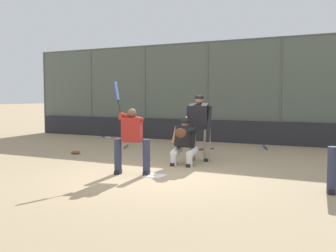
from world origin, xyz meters
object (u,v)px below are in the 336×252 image
at_px(umpire_home, 199,126).
at_px(spare_bat_third_base_side, 126,146).
at_px(catcher_behind_plate, 184,140).
at_px(batter_at_plate, 132,138).
at_px(fielding_glove_on_dirt, 76,152).
at_px(spare_bat_near_backstop, 108,137).
at_px(spare_bat_first_base_side, 200,149).
at_px(spare_bat_by_padding, 265,147).

relative_size(umpire_home, spare_bat_third_base_side, 2.15).
xyz_separation_m(catcher_behind_plate, umpire_home, (-0.10, -0.79, 0.32)).
bearing_deg(batter_at_plate, fielding_glove_on_dirt, -45.98).
height_order(umpire_home, fielding_glove_on_dirt, umpire_home).
bearing_deg(fielding_glove_on_dirt, batter_at_plate, 148.66).
bearing_deg(catcher_behind_plate, spare_bat_third_base_side, -40.74).
bearing_deg(spare_bat_near_backstop, fielding_glove_on_dirt, -38.96).
xyz_separation_m(batter_at_plate, spare_bat_near_backstop, (5.11, -6.35, -0.79)).
distance_m(catcher_behind_plate, fielding_glove_on_dirt, 3.88).
bearing_deg(batter_at_plate, spare_bat_near_backstop, -65.85).
bearing_deg(catcher_behind_plate, batter_at_plate, 67.13).
bearing_deg(spare_bat_third_base_side, spare_bat_first_base_side, -109.97).
bearing_deg(batter_at_plate, spare_bat_first_base_side, -103.46).
height_order(spare_bat_near_backstop, fielding_glove_on_dirt, fielding_glove_on_dirt).
xyz_separation_m(catcher_behind_plate, spare_bat_first_base_side, (0.67, -2.83, -0.62)).
bearing_deg(spare_bat_first_base_side, spare_bat_near_backstop, -71.70).
bearing_deg(spare_bat_third_base_side, spare_bat_near_backstop, 22.24).
bearing_deg(spare_bat_near_backstop, catcher_behind_plate, -11.73).
distance_m(batter_at_plate, spare_bat_by_padding, 6.29).
relative_size(catcher_behind_plate, spare_bat_by_padding, 1.59).
height_order(batter_at_plate, spare_bat_third_base_side, batter_at_plate).
bearing_deg(spare_bat_by_padding, spare_bat_near_backstop, 66.44).
height_order(umpire_home, spare_bat_third_base_side, umpire_home).
distance_m(catcher_behind_plate, spare_bat_first_base_side, 2.98).
relative_size(spare_bat_near_backstop, fielding_glove_on_dirt, 2.69).
bearing_deg(spare_bat_by_padding, spare_bat_first_base_side, 109.78).
distance_m(umpire_home, spare_bat_third_base_side, 4.05).
xyz_separation_m(batter_at_plate, spare_bat_first_base_side, (0.09, -4.47, -0.79)).
relative_size(batter_at_plate, spare_bat_by_padding, 2.69).
height_order(batter_at_plate, umpire_home, batter_at_plate).
bearing_deg(fielding_glove_on_dirt, spare_bat_by_padding, -140.82).
distance_m(batter_at_plate, spare_bat_third_base_side, 5.14).
relative_size(catcher_behind_plate, spare_bat_first_base_side, 1.87).
bearing_deg(spare_bat_first_base_side, umpire_home, 59.71).
xyz_separation_m(spare_bat_near_backstop, fielding_glove_on_dirt, (-1.87, 4.38, 0.02)).
bearing_deg(umpire_home, spare_bat_by_padding, -112.94).
xyz_separation_m(catcher_behind_plate, spare_bat_near_backstop, (5.69, -4.71, -0.62)).
bearing_deg(spare_bat_by_padding, fielding_glove_on_dirt, 108.57).
relative_size(spare_bat_third_base_side, fielding_glove_on_dirt, 2.88).
bearing_deg(batter_at_plate, umpire_home, -120.35).
distance_m(umpire_home, spare_bat_near_backstop, 7.06).
bearing_deg(catcher_behind_plate, spare_bat_near_backstop, -43.02).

